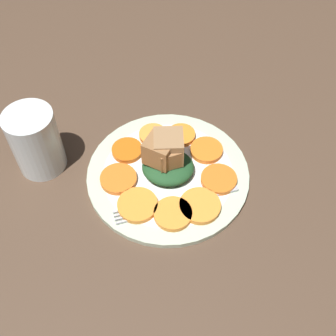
{
  "coord_description": "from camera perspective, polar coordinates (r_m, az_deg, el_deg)",
  "views": [
    {
      "loc": [
        2.45,
        -41.49,
        58.06
      ],
      "look_at": [
        0.0,
        0.0,
        4.1
      ],
      "focal_mm": 45.0,
      "sensor_mm": 36.0,
      "label": 1
    }
  ],
  "objects": [
    {
      "name": "center_pile",
      "position": [
        0.67,
        -0.25,
        1.48
      ],
      "size": [
        8.45,
        7.6,
        7.14
      ],
      "color": "#1E4723",
      "rests_on": "plate"
    },
    {
      "name": "carrot_slice_1",
      "position": [
        0.65,
        -4.15,
        -5.02
      ],
      "size": [
        6.26,
        6.26,
        0.85
      ],
      "primitive_type": "cylinder",
      "color": "orange",
      "rests_on": "plate"
    },
    {
      "name": "plate",
      "position": [
        0.69,
        0.0,
        -0.8
      ],
      "size": [
        26.62,
        26.62,
        1.05
      ],
      "color": "beige",
      "rests_on": "table_slab"
    },
    {
      "name": "carrot_slice_3",
      "position": [
        0.65,
        4.35,
        -5.1
      ],
      "size": [
        6.39,
        6.39,
        0.85
      ],
      "primitive_type": "cylinder",
      "color": "orange",
      "rests_on": "plate"
    },
    {
      "name": "table_slab",
      "position": [
        0.71,
        0.0,
        -1.54
      ],
      "size": [
        120.0,
        120.0,
        2.0
      ],
      "primitive_type": "cube",
      "color": "#4C3828",
      "rests_on": "ground"
    },
    {
      "name": "carrot_slice_0",
      "position": [
        0.68,
        -6.72,
        -1.46
      ],
      "size": [
        5.92,
        5.92,
        0.85
      ],
      "primitive_type": "cylinder",
      "color": "orange",
      "rests_on": "plate"
    },
    {
      "name": "carrot_slice_5",
      "position": [
        0.72,
        5.24,
        2.43
      ],
      "size": [
        5.5,
        5.5,
        0.85
      ],
      "primitive_type": "cylinder",
      "color": "orange",
      "rests_on": "plate"
    },
    {
      "name": "fork",
      "position": [
        0.65,
        0.84,
        -4.78
      ],
      "size": [
        19.32,
        8.35,
        0.4
      ],
      "rotation": [
        0.0,
        0.0,
        0.35
      ],
      "color": "#B2B2B7",
      "rests_on": "plate"
    },
    {
      "name": "carrot_slice_4",
      "position": [
        0.68,
        6.89,
        -1.51
      ],
      "size": [
        5.82,
        5.82,
        0.85
      ],
      "primitive_type": "cylinder",
      "color": "orange",
      "rests_on": "plate"
    },
    {
      "name": "water_glass",
      "position": [
        0.7,
        -17.49,
        3.47
      ],
      "size": [
        7.86,
        7.86,
        11.32
      ],
      "color": "silver",
      "rests_on": "table_slab"
    },
    {
      "name": "carrot_slice_6",
      "position": [
        0.74,
        1.79,
        4.49
      ],
      "size": [
        4.92,
        4.92,
        0.85
      ],
      "primitive_type": "cylinder",
      "color": "orange",
      "rests_on": "plate"
    },
    {
      "name": "carrot_slice_7",
      "position": [
        0.74,
        -2.05,
        4.51
      ],
      "size": [
        4.87,
        4.87,
        0.85
      ],
      "primitive_type": "cylinder",
      "color": "#F99438",
      "rests_on": "plate"
    },
    {
      "name": "carrot_slice_2",
      "position": [
        0.64,
        0.67,
        -6.21
      ],
      "size": [
        5.87,
        5.87,
        0.85
      ],
      "primitive_type": "cylinder",
      "color": "orange",
      "rests_on": "plate"
    },
    {
      "name": "carrot_slice_8",
      "position": [
        0.72,
        -5.54,
        2.41
      ],
      "size": [
        5.23,
        5.23,
        0.85
      ],
      "primitive_type": "cylinder",
      "color": "#D55F13",
      "rests_on": "plate"
    }
  ]
}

